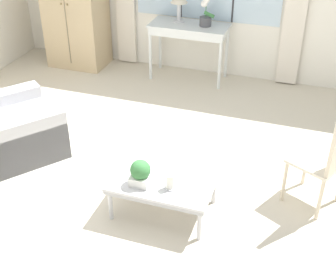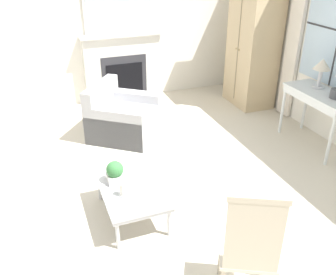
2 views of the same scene
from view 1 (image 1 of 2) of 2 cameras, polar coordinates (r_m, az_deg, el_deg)
ground_plane at (r=4.84m, az=-4.85°, el=-5.80°), size 14.00×14.00×0.00m
console_table at (r=6.79m, az=2.59°, el=12.85°), size 1.11×0.51×0.82m
table_lamp at (r=6.78m, az=1.37°, el=16.46°), size 0.24×0.24×0.43m
potted_orchid at (r=6.67m, az=4.65°, el=14.91°), size 0.21×0.17×0.46m
armchair_upholstered at (r=5.46m, az=-18.54°, el=0.79°), size 1.29×1.29×0.80m
side_chair_wooden at (r=4.44m, az=19.22°, el=-1.59°), size 0.59×0.59×1.15m
coffee_table at (r=4.32m, az=-0.57°, el=-5.50°), size 0.95×0.63×0.37m
potted_plant_small at (r=4.18m, az=-3.38°, el=-4.30°), size 0.18×0.18×0.24m
pillar_candle at (r=4.14m, az=0.29°, el=-5.46°), size 0.10×0.10×0.16m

